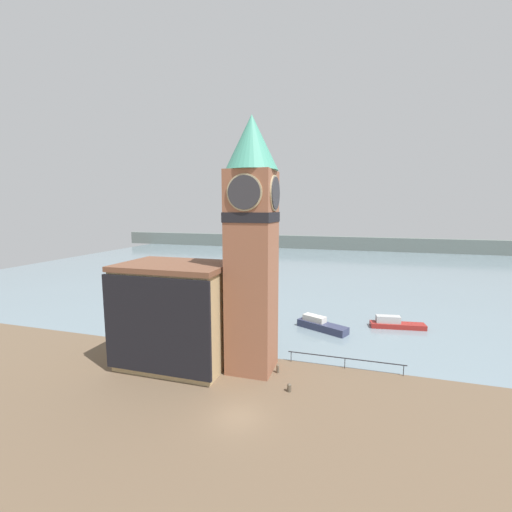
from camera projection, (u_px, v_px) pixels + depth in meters
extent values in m
plane|color=brown|center=(237.00, 417.00, 25.80)|extent=(160.00, 160.00, 0.00)
cube|color=gray|center=(325.00, 266.00, 93.00)|extent=(160.00, 120.00, 0.00)
cube|color=slate|center=(335.00, 243.00, 130.62)|extent=(180.00, 3.00, 5.00)
cube|color=#232328|center=(345.00, 358.00, 33.56)|extent=(11.32, 0.08, 0.08)
cylinder|color=#232328|center=(291.00, 357.00, 35.15)|extent=(0.07, 0.07, 1.05)
cylinder|color=#232328|center=(345.00, 363.00, 33.64)|extent=(0.07, 0.07, 1.05)
cylinder|color=#232328|center=(404.00, 371.00, 32.12)|extent=(0.07, 0.07, 1.05)
cube|color=#935B42|center=(252.00, 273.00, 32.42)|extent=(4.22, 4.22, 19.07)
cube|color=black|center=(252.00, 217.00, 31.68)|extent=(4.34, 4.34, 0.90)
cylinder|color=tan|center=(244.00, 192.00, 29.33)|extent=(3.22, 0.12, 3.22)
cylinder|color=#333338|center=(244.00, 192.00, 29.25)|extent=(2.92, 0.12, 2.92)
cylinder|color=tan|center=(275.00, 193.00, 30.77)|extent=(0.12, 3.22, 3.22)
cylinder|color=#333338|center=(276.00, 193.00, 30.75)|extent=(0.12, 2.92, 2.92)
cone|color=teal|center=(252.00, 143.00, 30.76)|extent=(4.85, 4.85, 4.90)
cube|color=tan|center=(176.00, 316.00, 34.30)|extent=(10.31, 7.03, 9.80)
cube|color=brown|center=(174.00, 266.00, 33.59)|extent=(10.71, 7.43, 0.50)
cube|color=black|center=(156.00, 326.00, 30.79)|extent=(10.81, 0.30, 9.02)
cube|color=#333856|center=(322.00, 327.00, 44.22)|extent=(6.85, 4.58, 0.95)
cube|color=silver|center=(314.00, 318.00, 44.92)|extent=(3.22, 2.43, 0.74)
cube|color=maroon|center=(398.00, 325.00, 45.10)|extent=(7.07, 2.56, 0.65)
cube|color=#B2B2B2|center=(388.00, 319.00, 45.19)|extent=(3.17, 1.55, 0.93)
cylinder|color=brown|center=(289.00, 388.00, 29.41)|extent=(0.35, 0.35, 0.56)
sphere|color=brown|center=(289.00, 385.00, 29.37)|extent=(0.37, 0.37, 0.37)
cylinder|color=brown|center=(278.00, 369.00, 32.76)|extent=(0.27, 0.27, 0.68)
sphere|color=brown|center=(278.00, 366.00, 32.71)|extent=(0.28, 0.28, 0.28)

